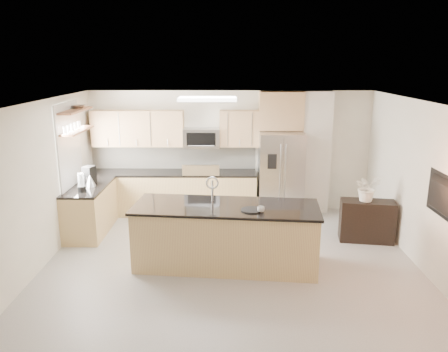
{
  "coord_description": "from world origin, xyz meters",
  "views": [
    {
      "loc": [
        -0.05,
        -6.03,
        3.19
      ],
      "look_at": [
        -0.11,
        1.3,
        1.26
      ],
      "focal_mm": 35.0,
      "sensor_mm": 36.0,
      "label": 1
    }
  ],
  "objects_px": {
    "cup": "(261,209)",
    "platter": "(252,210)",
    "range": "(202,192)",
    "television": "(440,198)",
    "flower_vase": "(368,181)",
    "refrigerator": "(280,174)",
    "island": "(226,235)",
    "coffee_maker": "(89,175)",
    "blender": "(81,184)",
    "credenza": "(367,221)",
    "bowl": "(79,106)",
    "microwave": "(202,138)",
    "kettle": "(90,180)"
  },
  "relations": [
    {
      "from": "cup",
      "to": "platter",
      "type": "relative_size",
      "value": 0.34
    },
    {
      "from": "range",
      "to": "television",
      "type": "bearing_deg",
      "value": -41.64
    },
    {
      "from": "range",
      "to": "flower_vase",
      "type": "relative_size",
      "value": 1.51
    },
    {
      "from": "refrigerator",
      "to": "cup",
      "type": "relative_size",
      "value": 15.76
    },
    {
      "from": "range",
      "to": "television",
      "type": "height_order",
      "value": "television"
    },
    {
      "from": "island",
      "to": "coffee_maker",
      "type": "xyz_separation_m",
      "value": [
        -2.62,
        1.55,
        0.58
      ]
    },
    {
      "from": "cup",
      "to": "blender",
      "type": "bearing_deg",
      "value": 157.1
    },
    {
      "from": "television",
      "to": "blender",
      "type": "bearing_deg",
      "value": 73.32
    },
    {
      "from": "flower_vase",
      "to": "blender",
      "type": "bearing_deg",
      "value": 179.92
    },
    {
      "from": "credenza",
      "to": "platter",
      "type": "distance_m",
      "value": 2.57
    },
    {
      "from": "bowl",
      "to": "television",
      "type": "xyz_separation_m",
      "value": [
        5.76,
        -2.39,
        -1.03
      ]
    },
    {
      "from": "island",
      "to": "bowl",
      "type": "bearing_deg",
      "value": 153.45
    },
    {
      "from": "blender",
      "to": "television",
      "type": "bearing_deg",
      "value": -16.68
    },
    {
      "from": "platter",
      "to": "television",
      "type": "height_order",
      "value": "television"
    },
    {
      "from": "microwave",
      "to": "flower_vase",
      "type": "distance_m",
      "value": 3.46
    },
    {
      "from": "range",
      "to": "coffee_maker",
      "type": "bearing_deg",
      "value": -156.43
    },
    {
      "from": "refrigerator",
      "to": "television",
      "type": "relative_size",
      "value": 1.65
    },
    {
      "from": "platter",
      "to": "cup",
      "type": "bearing_deg",
      "value": -29.23
    },
    {
      "from": "island",
      "to": "kettle",
      "type": "relative_size",
      "value": 11.69
    },
    {
      "from": "platter",
      "to": "kettle",
      "type": "height_order",
      "value": "kettle"
    },
    {
      "from": "island",
      "to": "bowl",
      "type": "xyz_separation_m",
      "value": [
        -2.77,
        1.73,
        1.88
      ]
    },
    {
      "from": "refrigerator",
      "to": "platter",
      "type": "xyz_separation_m",
      "value": [
        -0.74,
        -2.65,
        0.12
      ]
    },
    {
      "from": "kettle",
      "to": "flower_vase",
      "type": "xyz_separation_m",
      "value": [
        5.07,
        -0.35,
        0.1
      ]
    },
    {
      "from": "microwave",
      "to": "cup",
      "type": "xyz_separation_m",
      "value": [
        1.05,
        -2.89,
        -0.58
      ]
    },
    {
      "from": "blender",
      "to": "coffee_maker",
      "type": "bearing_deg",
      "value": 92.15
    },
    {
      "from": "credenza",
      "to": "blender",
      "type": "bearing_deg",
      "value": -171.74
    },
    {
      "from": "microwave",
      "to": "island",
      "type": "height_order",
      "value": "microwave"
    },
    {
      "from": "microwave",
      "to": "credenza",
      "type": "relative_size",
      "value": 0.8
    },
    {
      "from": "island",
      "to": "coffee_maker",
      "type": "relative_size",
      "value": 8.9
    },
    {
      "from": "cup",
      "to": "coffee_maker",
      "type": "distance_m",
      "value": 3.65
    },
    {
      "from": "blender",
      "to": "range",
      "type": "bearing_deg",
      "value": 34.89
    },
    {
      "from": "range",
      "to": "refrigerator",
      "type": "height_order",
      "value": "refrigerator"
    },
    {
      "from": "range",
      "to": "cup",
      "type": "relative_size",
      "value": 10.09
    },
    {
      "from": "range",
      "to": "cup",
      "type": "bearing_deg",
      "value": -69.24
    },
    {
      "from": "island",
      "to": "television",
      "type": "height_order",
      "value": "television"
    },
    {
      "from": "microwave",
      "to": "refrigerator",
      "type": "xyz_separation_m",
      "value": [
        1.66,
        -0.17,
        -0.74
      ]
    },
    {
      "from": "refrigerator",
      "to": "bowl",
      "type": "height_order",
      "value": "bowl"
    },
    {
      "from": "flower_vase",
      "to": "microwave",
      "type": "bearing_deg",
      "value": 152.6
    },
    {
      "from": "blender",
      "to": "television",
      "type": "relative_size",
      "value": 0.31
    },
    {
      "from": "platter",
      "to": "island",
      "type": "bearing_deg",
      "value": 150.3
    },
    {
      "from": "credenza",
      "to": "kettle",
      "type": "xyz_separation_m",
      "value": [
        -5.11,
        0.36,
        0.65
      ]
    },
    {
      "from": "island",
      "to": "platter",
      "type": "bearing_deg",
      "value": -24.22
    },
    {
      "from": "coffee_maker",
      "to": "flower_vase",
      "type": "relative_size",
      "value": 0.44
    },
    {
      "from": "blender",
      "to": "kettle",
      "type": "distance_m",
      "value": 0.35
    },
    {
      "from": "refrigerator",
      "to": "microwave",
      "type": "bearing_deg",
      "value": 174.14
    },
    {
      "from": "platter",
      "to": "flower_vase",
      "type": "bearing_deg",
      "value": 30.19
    },
    {
      "from": "kettle",
      "to": "coffee_maker",
      "type": "height_order",
      "value": "coffee_maker"
    },
    {
      "from": "island",
      "to": "credenza",
      "type": "xyz_separation_m",
      "value": [
        2.56,
        1.0,
        -0.12
      ]
    },
    {
      "from": "blender",
      "to": "coffee_maker",
      "type": "relative_size",
      "value": 1.01
    },
    {
      "from": "flower_vase",
      "to": "credenza",
      "type": "bearing_deg",
      "value": -13.36
    }
  ]
}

